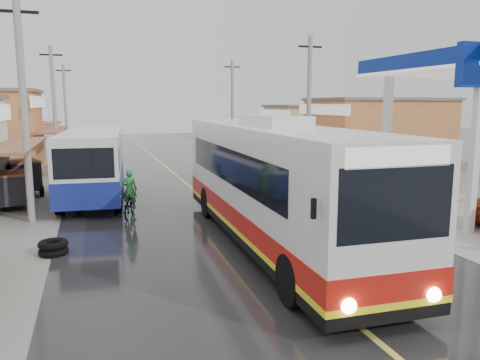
{
  "coord_description": "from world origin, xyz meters",
  "views": [
    {
      "loc": [
        -4.78,
        -9.22,
        4.28
      ],
      "look_at": [
        0.24,
        6.55,
        1.58
      ],
      "focal_mm": 35.0,
      "sensor_mm": 36.0,
      "label": 1
    }
  ],
  "objects": [
    {
      "name": "tricycle_far",
      "position": [
        -7.94,
        14.69,
        0.95
      ],
      "size": [
        1.97,
        2.31,
        1.66
      ],
      "rotation": [
        0.0,
        0.0,
        0.29
      ],
      "color": "#26262D",
      "rests_on": "ground"
    },
    {
      "name": "ground",
      "position": [
        0.0,
        0.0,
        0.0
      ],
      "size": [
        120.0,
        120.0,
        0.0
      ],
      "primitive_type": "plane",
      "color": "slate",
      "rests_on": "ground"
    },
    {
      "name": "utility_poles_right",
      "position": [
        7.0,
        15.0,
        0.0
      ],
      "size": [
        1.6,
        36.0,
        8.0
      ],
      "primitive_type": null,
      "color": "gray",
      "rests_on": "ground"
    },
    {
      "name": "utility_poles_left",
      "position": [
        -7.0,
        16.0,
        0.0
      ],
      "size": [
        1.6,
        50.0,
        8.0
      ],
      "primitive_type": null,
      "color": "gray",
      "rests_on": "ground"
    },
    {
      "name": "centre_line",
      "position": [
        0.0,
        15.0,
        0.02
      ],
      "size": [
        0.15,
        90.0,
        0.01
      ],
      "primitive_type": "cube",
      "color": "#D8CC4C",
      "rests_on": "road"
    },
    {
      "name": "tyre_stack",
      "position": [
        -5.97,
        4.7,
        0.21
      ],
      "size": [
        0.83,
        0.83,
        0.43
      ],
      "color": "black",
      "rests_on": "ground"
    },
    {
      "name": "shopfronts_right",
      "position": [
        15.0,
        12.0,
        0.0
      ],
      "size": [
        11.0,
        44.0,
        4.8
      ],
      "primitive_type": null,
      "color": "beige",
      "rests_on": "ground"
    },
    {
      "name": "cyclist",
      "position": [
        -3.5,
        8.66,
        0.61
      ],
      "size": [
        1.03,
        1.82,
        1.86
      ],
      "rotation": [
        0.0,
        0.0,
        -0.27
      ],
      "color": "black",
      "rests_on": "ground"
    },
    {
      "name": "road",
      "position": [
        0.0,
        15.0,
        0.01
      ],
      "size": [
        12.0,
        90.0,
        0.02
      ],
      "primitive_type": "cube",
      "color": "black",
      "rests_on": "ground"
    },
    {
      "name": "second_bus",
      "position": [
        -4.75,
        12.99,
        1.64
      ],
      "size": [
        3.16,
        9.34,
        3.05
      ],
      "rotation": [
        0.0,
        0.0,
        -0.07
      ],
      "color": "silver",
      "rests_on": "road"
    },
    {
      "name": "tricycle_near",
      "position": [
        -8.01,
        11.6,
        0.87
      ],
      "size": [
        1.7,
        2.06,
        1.52
      ],
      "rotation": [
        0.0,
        0.0,
        0.22
      ],
      "color": "#26262D",
      "rests_on": "ground"
    },
    {
      "name": "coach_bus",
      "position": [
        0.39,
        3.82,
        1.89
      ],
      "size": [
        3.09,
        12.65,
        3.93
      ],
      "rotation": [
        0.0,
        0.0,
        -0.02
      ],
      "color": "silver",
      "rests_on": "road"
    }
  ]
}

